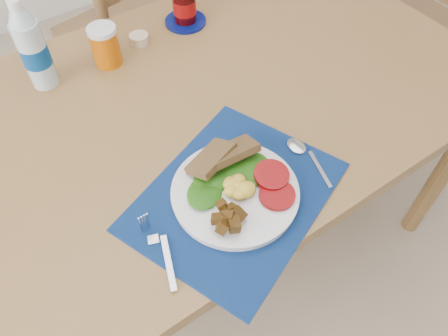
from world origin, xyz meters
name	(u,v)px	position (x,y,z in m)	size (l,w,h in m)	color
ground	(251,274)	(0.00, 0.00, 0.00)	(4.00, 4.00, 0.00)	gray
table	(219,113)	(0.00, 0.20, 0.67)	(1.40, 0.90, 0.75)	brown
chair_far	(136,7)	(0.09, 0.87, 0.61)	(0.52, 0.50, 1.23)	brown
chair_end	(427,12)	(0.94, 0.24, 0.61)	(0.44, 0.47, 1.23)	brown
placemat	(235,196)	(-0.16, -0.09, 0.75)	(0.42, 0.33, 0.00)	black
breakfast_plate	(234,193)	(-0.16, -0.10, 0.77)	(0.26, 0.26, 0.06)	silver
fork	(159,248)	(-0.35, -0.11, 0.76)	(0.05, 0.17, 0.00)	#B2B5BA
spoon	(304,154)	(0.03, -0.09, 0.76)	(0.04, 0.16, 0.00)	#B2B5BA
water_bottle	(33,49)	(-0.35, 0.48, 0.85)	(0.07, 0.07, 0.23)	#ADBFCC
juice_glass	(105,47)	(-0.18, 0.46, 0.80)	(0.07, 0.07, 0.10)	#BB5305
ramekin	(139,39)	(-0.07, 0.49, 0.76)	(0.05, 0.05, 0.03)	beige
jam_on_saucer	(185,8)	(0.08, 0.50, 0.80)	(0.12, 0.12, 0.11)	#050E57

